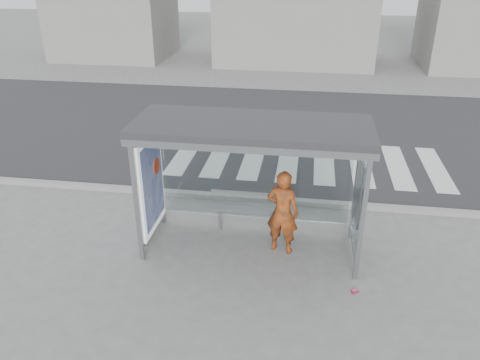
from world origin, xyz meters
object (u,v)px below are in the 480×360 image
(person, at_px, (283,212))
(soda_can, at_px, (355,291))
(bus_shelter, at_px, (232,154))
(bench, at_px, (252,210))

(person, xyz_separation_m, soda_can, (1.36, -1.10, -0.83))
(bus_shelter, distance_m, bench, 1.57)
(person, distance_m, bench, 0.94)
(bus_shelter, xyz_separation_m, soda_can, (2.35, -1.17, -1.95))
(person, height_order, bench, person)
(bus_shelter, relative_size, person, 2.46)
(bench, relative_size, soda_can, 13.70)
(bench, xyz_separation_m, soda_can, (2.02, -1.69, -0.50))
(bus_shelter, distance_m, soda_can, 3.27)
(person, height_order, soda_can, person)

